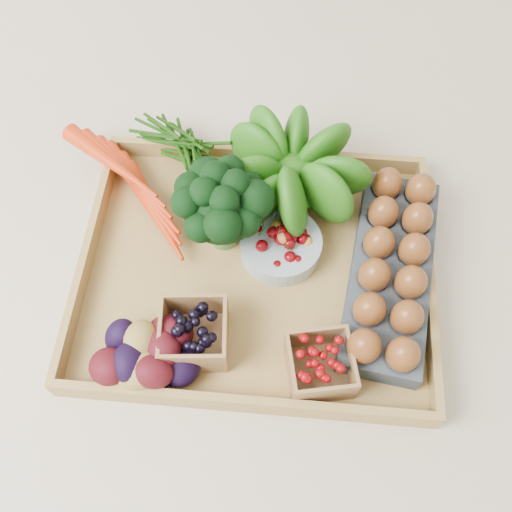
# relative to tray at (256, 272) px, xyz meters

# --- Properties ---
(ground) EXTENTS (4.00, 4.00, 0.00)m
(ground) POSITION_rel_tray_xyz_m (0.00, 0.00, -0.01)
(ground) COLOR beige
(ground) RESTS_ON ground
(tray) EXTENTS (0.55, 0.45, 0.01)m
(tray) POSITION_rel_tray_xyz_m (0.00, 0.00, 0.00)
(tray) COLOR #AB8747
(tray) RESTS_ON ground
(carrots) EXTENTS (0.22, 0.16, 0.05)m
(carrots) POSITION_rel_tray_xyz_m (-0.20, 0.12, 0.03)
(carrots) COLOR red
(carrots) RESTS_ON tray
(lettuce) EXTENTS (0.16, 0.16, 0.16)m
(lettuce) POSITION_rel_tray_xyz_m (0.04, 0.14, 0.09)
(lettuce) COLOR #10560D
(lettuce) RESTS_ON tray
(broccoli) EXTENTS (0.15, 0.15, 0.12)m
(broccoli) POSITION_rel_tray_xyz_m (-0.06, 0.05, 0.07)
(broccoli) COLOR black
(broccoli) RESTS_ON tray
(cherry_bowl) EXTENTS (0.13, 0.13, 0.03)m
(cherry_bowl) POSITION_rel_tray_xyz_m (0.04, 0.04, 0.02)
(cherry_bowl) COLOR #8C9EA5
(cherry_bowl) RESTS_ON tray
(egg_carton) EXTENTS (0.17, 0.36, 0.04)m
(egg_carton) POSITION_rel_tray_xyz_m (0.21, 0.00, 0.03)
(egg_carton) COLOR #3D444E
(egg_carton) RESTS_ON tray
(potatoes) EXTENTS (0.16, 0.16, 0.09)m
(potatoes) POSITION_rel_tray_xyz_m (-0.14, -0.17, 0.05)
(potatoes) COLOR #36080E
(potatoes) RESTS_ON tray
(punnet_blackberry) EXTENTS (0.11, 0.11, 0.07)m
(punnet_blackberry) POSITION_rel_tray_xyz_m (-0.08, -0.13, 0.04)
(punnet_blackberry) COLOR black
(punnet_blackberry) RESTS_ON tray
(punnet_raspberry) EXTENTS (0.11, 0.11, 0.06)m
(punnet_raspberry) POSITION_rel_tray_xyz_m (0.10, -0.16, 0.04)
(punnet_raspberry) COLOR #6D0407
(punnet_raspberry) RESTS_ON tray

